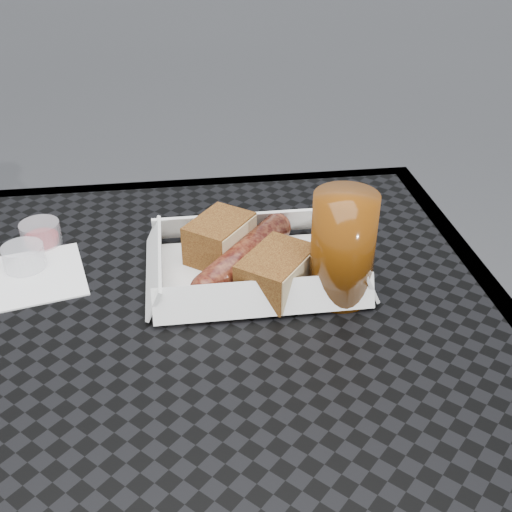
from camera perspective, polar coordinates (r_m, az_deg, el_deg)
The scene contains 10 objects.
patio_table at distance 0.71m, azimuth -8.49°, elevation -12.99°, with size 0.80×0.80×0.74m.
food_tray at distance 0.77m, azimuth -0.10°, elevation -1.38°, with size 0.22×0.15×0.00m, color white.
bratwurst at distance 0.76m, azimuth -1.06°, elevation -0.01°, with size 0.14×0.16×0.04m.
bread_near at distance 0.78m, azimuth -3.24°, elevation 1.57°, with size 0.08×0.06×0.05m, color brown.
bread_far at distance 0.72m, azimuth 1.81°, elevation -1.46°, with size 0.09×0.06×0.05m, color brown.
veg_garnish at distance 0.74m, azimuth 5.48°, elevation -2.76°, with size 0.03×0.03×0.00m.
napkin at distance 0.80m, azimuth -19.34°, elevation -1.78°, with size 0.12×0.12×0.00m, color white.
condiment_cup_sauce at distance 0.86m, azimuth -18.59°, elevation 1.89°, with size 0.05×0.05×0.03m, color maroon.
condiment_cup_empty at distance 0.82m, azimuth -19.93°, elevation -0.13°, with size 0.05×0.05×0.03m, color silver.
drink_glass at distance 0.70m, azimuth 7.72°, elevation 0.75°, with size 0.07×0.07×0.13m, color #5D2D07.
Camera 1 is at (0.04, -0.51, 1.17)m, focal length 45.00 mm.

